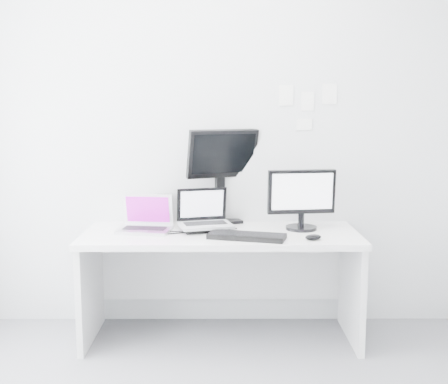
{
  "coord_description": "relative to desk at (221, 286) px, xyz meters",
  "views": [
    {
      "loc": [
        0.01,
        -2.39,
        1.55
      ],
      "look_at": [
        0.02,
        1.23,
        1.0
      ],
      "focal_mm": 45.64,
      "sensor_mm": 36.0,
      "label": 1
    }
  ],
  "objects": [
    {
      "name": "back_wall",
      "position": [
        0.0,
        0.35,
        0.99
      ],
      "size": [
        3.6,
        0.0,
        3.6
      ],
      "primitive_type": "plane",
      "rotation": [
        1.57,
        0.0,
        0.0
      ],
      "color": "silver",
      "rests_on": "ground"
    },
    {
      "name": "desk",
      "position": [
        0.0,
        0.0,
        0.0
      ],
      "size": [
        1.8,
        0.7,
        0.73
      ],
      "primitive_type": "cube",
      "color": "white",
      "rests_on": "ground"
    },
    {
      "name": "macbook",
      "position": [
        -0.5,
        0.01,
        0.49
      ],
      "size": [
        0.37,
        0.3,
        0.25
      ],
      "primitive_type": "cube",
      "rotation": [
        0.0,
        0.0,
        -0.14
      ],
      "color": "#AFAFB3",
      "rests_on": "desk"
    },
    {
      "name": "speaker",
      "position": [
        -0.4,
        0.29,
        0.47
      ],
      "size": [
        0.12,
        0.12,
        0.2
      ],
      "primitive_type": "cube",
      "rotation": [
        0.0,
        0.0,
        0.17
      ],
      "color": "black",
      "rests_on": "desk"
    },
    {
      "name": "dell_laptop",
      "position": [
        -0.1,
        0.05,
        0.51
      ],
      "size": [
        0.4,
        0.34,
        0.28
      ],
      "primitive_type": "cube",
      "rotation": [
        0.0,
        0.0,
        0.26
      ],
      "color": "#A2A5AA",
      "rests_on": "desk"
    },
    {
      "name": "rear_monitor",
      "position": [
        0.0,
        0.31,
        0.7
      ],
      "size": [
        0.53,
        0.36,
        0.68
      ],
      "primitive_type": "cube",
      "rotation": [
        0.0,
        0.0,
        0.39
      ],
      "color": "black",
      "rests_on": "desk"
    },
    {
      "name": "samsung_monitor",
      "position": [
        0.54,
        0.09,
        0.57
      ],
      "size": [
        0.48,
        0.27,
        0.42
      ],
      "primitive_type": "cube",
      "rotation": [
        0.0,
        0.0,
        0.13
      ],
      "color": "black",
      "rests_on": "desk"
    },
    {
      "name": "keyboard",
      "position": [
        0.16,
        -0.18,
        0.38
      ],
      "size": [
        0.51,
        0.29,
        0.03
      ],
      "primitive_type": "cube",
      "rotation": [
        0.0,
        0.0,
        -0.26
      ],
      "color": "black",
      "rests_on": "desk"
    },
    {
      "name": "mouse",
      "position": [
        0.57,
        -0.21,
        0.38
      ],
      "size": [
        0.12,
        0.1,
        0.04
      ],
      "primitive_type": "ellipsoid",
      "rotation": [
        0.0,
        0.0,
        0.34
      ],
      "color": "black",
      "rests_on": "desk"
    },
    {
      "name": "wall_note_0",
      "position": [
        0.45,
        0.34,
        1.26
      ],
      "size": [
        0.1,
        0.0,
        0.14
      ],
      "primitive_type": "cube",
      "color": "white",
      "rests_on": "back_wall"
    },
    {
      "name": "wall_note_1",
      "position": [
        0.6,
        0.34,
        1.22
      ],
      "size": [
        0.09,
        0.0,
        0.13
      ],
      "primitive_type": "cube",
      "color": "white",
      "rests_on": "back_wall"
    },
    {
      "name": "wall_note_2",
      "position": [
        0.75,
        0.34,
        1.26
      ],
      "size": [
        0.1,
        0.0,
        0.14
      ],
      "primitive_type": "cube",
      "color": "white",
      "rests_on": "back_wall"
    },
    {
      "name": "wall_note_3",
      "position": [
        0.58,
        0.34,
        1.05
      ],
      "size": [
        0.11,
        0.0,
        0.08
      ],
      "primitive_type": "cube",
      "color": "white",
      "rests_on": "back_wall"
    }
  ]
}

